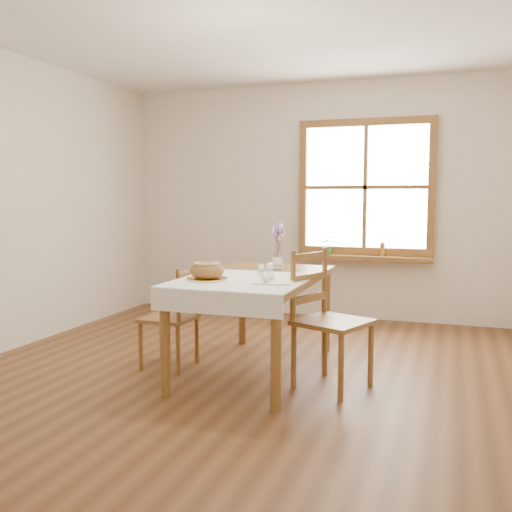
% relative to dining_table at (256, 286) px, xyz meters
% --- Properties ---
extents(ground, '(5.00, 5.00, 0.00)m').
position_rel_dining_table_xyz_m(ground, '(0.00, -0.30, -0.66)').
color(ground, brown).
rests_on(ground, ground).
extents(room_walls, '(4.60, 5.10, 2.65)m').
position_rel_dining_table_xyz_m(room_walls, '(0.00, -0.30, 1.04)').
color(room_walls, silver).
rests_on(room_walls, ground).
extents(window, '(1.46, 0.08, 1.46)m').
position_rel_dining_table_xyz_m(window, '(0.50, 2.17, 0.79)').
color(window, '#93602D').
rests_on(window, ground).
extents(window_sill, '(1.46, 0.20, 0.05)m').
position_rel_dining_table_xyz_m(window_sill, '(0.50, 2.10, 0.03)').
color(window_sill, '#93602D').
rests_on(window_sill, ground).
extents(dining_table, '(0.90, 1.60, 0.75)m').
position_rel_dining_table_xyz_m(dining_table, '(0.00, 0.00, 0.00)').
color(dining_table, '#93602D').
rests_on(dining_table, ground).
extents(table_linen, '(0.91, 0.99, 0.01)m').
position_rel_dining_table_xyz_m(table_linen, '(0.00, -0.30, 0.09)').
color(table_linen, white).
rests_on(table_linen, dining_table).
extents(chair_left, '(0.40, 0.39, 0.81)m').
position_rel_dining_table_xyz_m(chair_left, '(-0.69, -0.12, -0.26)').
color(chair_left, '#93602D').
rests_on(chair_left, ground).
extents(chair_right, '(0.61, 0.60, 0.98)m').
position_rel_dining_table_xyz_m(chair_right, '(0.64, -0.19, -0.18)').
color(chair_right, '#93602D').
rests_on(chair_right, ground).
extents(bread_plate, '(0.35, 0.35, 0.02)m').
position_rel_dining_table_xyz_m(bread_plate, '(-0.22, -0.41, 0.10)').
color(bread_plate, white).
rests_on(bread_plate, table_linen).
extents(bread_loaf, '(0.24, 0.24, 0.13)m').
position_rel_dining_table_xyz_m(bread_loaf, '(-0.22, -0.41, 0.18)').
color(bread_loaf, olive).
rests_on(bread_loaf, bread_plate).
extents(egg_napkin, '(0.29, 0.25, 0.01)m').
position_rel_dining_table_xyz_m(egg_napkin, '(0.26, -0.38, 0.10)').
color(egg_napkin, white).
rests_on(egg_napkin, table_linen).
extents(eggs, '(0.22, 0.21, 0.04)m').
position_rel_dining_table_xyz_m(eggs, '(0.26, -0.38, 0.13)').
color(eggs, white).
rests_on(eggs, egg_napkin).
extents(salt_shaker, '(0.06, 0.06, 0.09)m').
position_rel_dining_table_xyz_m(salt_shaker, '(0.11, 0.01, 0.14)').
color(salt_shaker, white).
rests_on(salt_shaker, table_linen).
extents(pepper_shaker, '(0.06, 0.06, 0.08)m').
position_rel_dining_table_xyz_m(pepper_shaker, '(0.05, -0.02, 0.14)').
color(pepper_shaker, white).
rests_on(pepper_shaker, table_linen).
extents(flower_vase, '(0.09, 0.09, 0.09)m').
position_rel_dining_table_xyz_m(flower_vase, '(0.05, 0.40, 0.13)').
color(flower_vase, white).
rests_on(flower_vase, dining_table).
extents(lavender_bouquet, '(0.15, 0.15, 0.28)m').
position_rel_dining_table_xyz_m(lavender_bouquet, '(0.05, 0.40, 0.32)').
color(lavender_bouquet, '#7B5AA0').
rests_on(lavender_bouquet, flower_vase).
extents(potted_plant, '(0.23, 0.25, 0.16)m').
position_rel_dining_table_xyz_m(potted_plant, '(0.11, 2.10, 0.13)').
color(potted_plant, '#37762F').
rests_on(potted_plant, window_sill).
extents(amber_bottle, '(0.06, 0.06, 0.15)m').
position_rel_dining_table_xyz_m(amber_bottle, '(0.70, 2.10, 0.13)').
color(amber_bottle, '#A56B1E').
rests_on(amber_bottle, window_sill).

